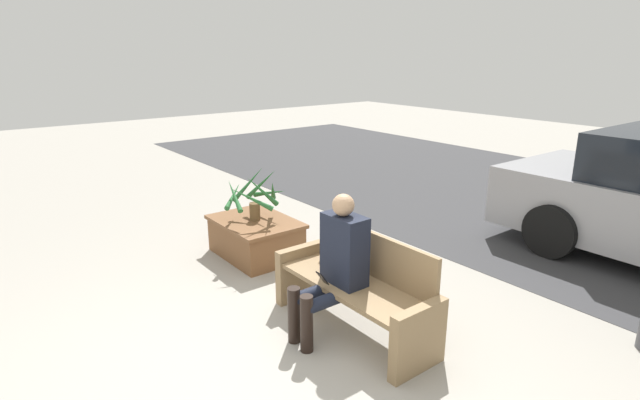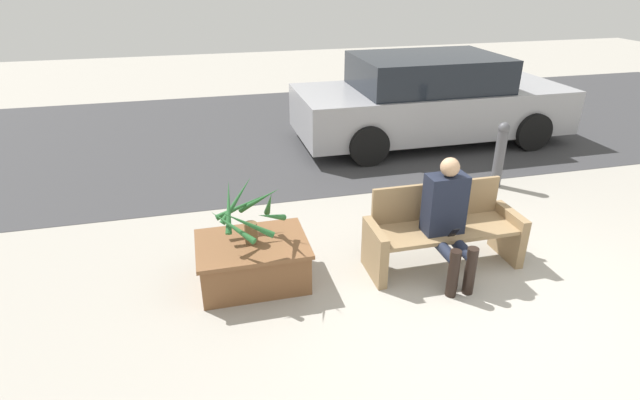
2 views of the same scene
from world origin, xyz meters
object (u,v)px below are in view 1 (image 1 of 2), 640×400
bench (357,287)px  potted_plant (254,195)px  planter_box (256,236)px  person_seated (335,262)px

bench → potted_plant: bearing=175.7°
bench → planter_box: 1.92m
person_seated → potted_plant: (-1.85, 0.33, 0.09)m
bench → person_seated: (-0.06, -0.19, 0.26)m
person_seated → planter_box: bearing=170.0°
person_seated → planter_box: 1.91m
person_seated → planter_box: (-1.84, 0.32, -0.40)m
person_seated → planter_box: size_ratio=1.15×
person_seated → bench: bearing=71.8°
bench → planter_box: bearing=175.9°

